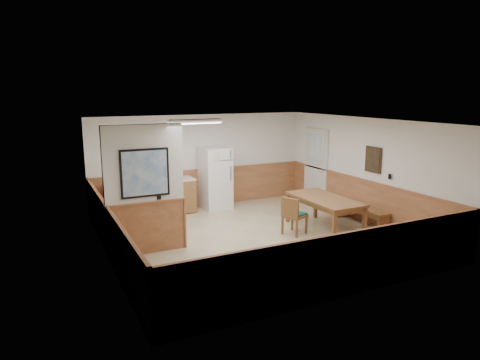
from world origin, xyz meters
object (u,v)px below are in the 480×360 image
refrigerator (215,178)px  fire_extinguisher (180,170)px  dining_chair (292,213)px  soap_bottle (127,178)px  dining_bench (362,211)px  dining_table (325,202)px

refrigerator → fire_extinguisher: bearing=174.8°
dining_chair → soap_bottle: (-2.97, 2.84, 0.53)m
fire_extinguisher → refrigerator: bearing=7.7°
dining_bench → soap_bottle: bearing=151.0°
refrigerator → dining_table: (1.49, -2.81, -0.16)m
refrigerator → fire_extinguisher: size_ratio=3.27×
dining_table → fire_extinguisher: bearing=130.5°
dining_chair → refrigerator: bearing=80.7°
dining_chair → dining_bench: bearing=-25.5°
dining_table → fire_extinguisher: 3.78m
soap_bottle → refrigerator: bearing=-1.0°
refrigerator → fire_extinguisher: 1.01m
dining_bench → dining_table: bearing=177.0°
refrigerator → dining_bench: refrigerator is taller
refrigerator → dining_bench: 3.88m
refrigerator → dining_chair: bearing=-80.1°
refrigerator → soap_bottle: size_ratio=6.68×
fire_extinguisher → soap_bottle: 1.37m
dining_bench → fire_extinguisher: size_ratio=3.03×
dining_bench → dining_chair: (-1.88, 0.11, 0.15)m
dining_table → fire_extinguisher: size_ratio=3.72×
fire_extinguisher → soap_bottle: size_ratio=2.04×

